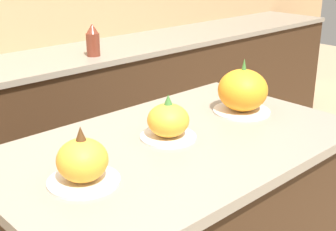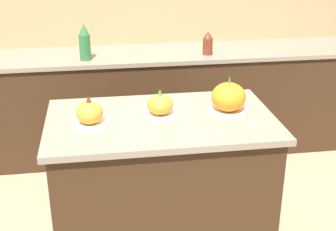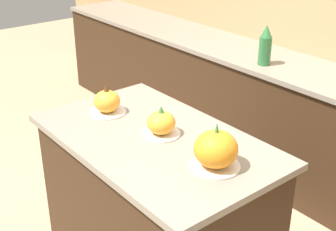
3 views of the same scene
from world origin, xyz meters
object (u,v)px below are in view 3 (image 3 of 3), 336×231
object	(u,v)px
pumpkin_cake_left	(107,102)
pumpkin_cake_center	(161,124)
pumpkin_cake_right	(216,150)
bottle_tall	(265,46)

from	to	relation	value
pumpkin_cake_left	pumpkin_cake_center	bearing A→B (deg)	10.25
pumpkin_cake_right	pumpkin_cake_left	bearing A→B (deg)	-175.34
pumpkin_cake_right	bottle_tall	bearing A→B (deg)	122.49
pumpkin_cake_center	pumpkin_cake_right	bearing A→B (deg)	-0.95
pumpkin_cake_left	pumpkin_cake_right	bearing A→B (deg)	4.66
bottle_tall	pumpkin_cake_right	bearing A→B (deg)	-57.51
pumpkin_cake_center	pumpkin_cake_right	distance (m)	0.39
bottle_tall	pumpkin_cake_center	bearing A→B (deg)	-71.63
pumpkin_cake_right	pumpkin_cake_center	bearing A→B (deg)	179.05
pumpkin_cake_center	bottle_tall	xyz separation A→B (m)	(-0.42, 1.27, 0.06)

